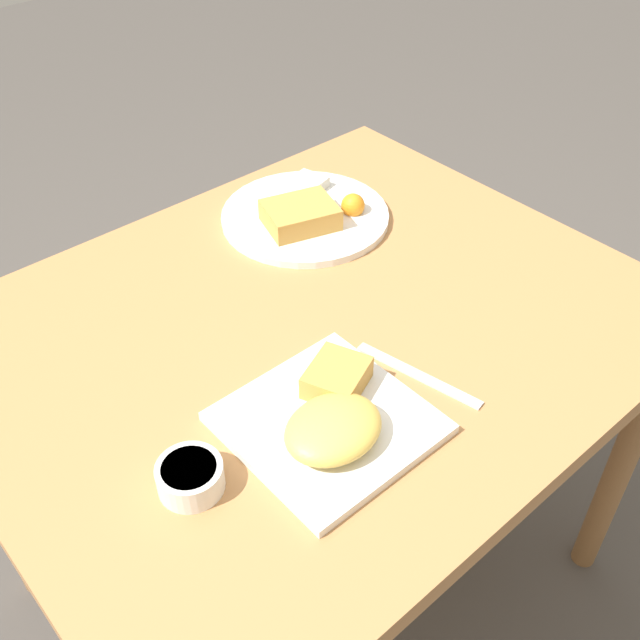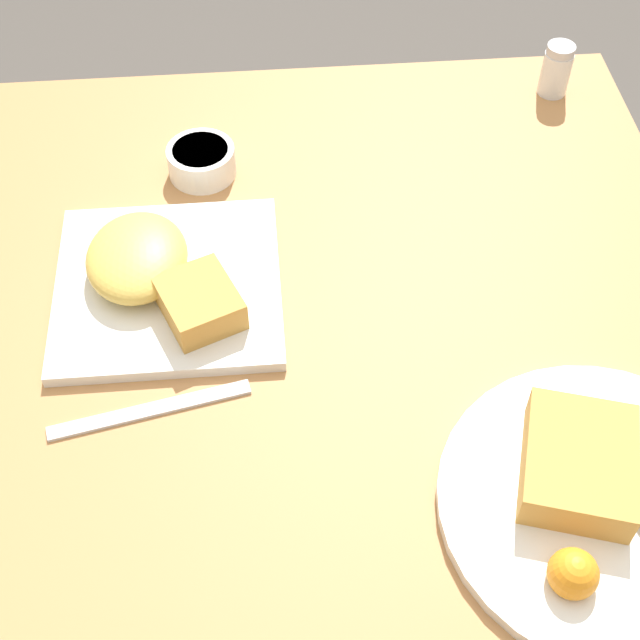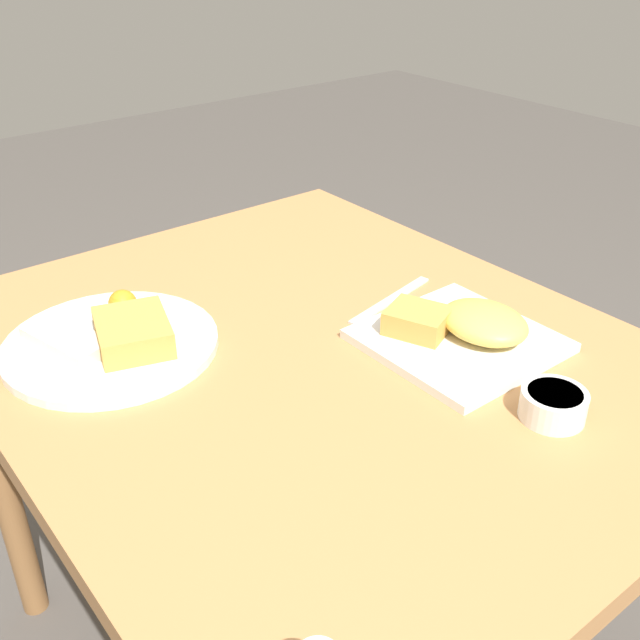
% 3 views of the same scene
% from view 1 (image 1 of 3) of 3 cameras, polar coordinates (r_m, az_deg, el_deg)
% --- Properties ---
extents(ground_plane, '(8.00, 8.00, 0.00)m').
position_cam_1_polar(ground_plane, '(1.73, -0.47, -18.49)').
color(ground_plane, '#4C4742').
extents(dining_table, '(1.06, 0.86, 0.72)m').
position_cam_1_polar(dining_table, '(1.22, -0.63, -2.97)').
color(dining_table, '#B27A47').
rests_on(dining_table, ground_plane).
extents(plate_square_near, '(0.25, 0.25, 0.06)m').
position_cam_1_polar(plate_square_near, '(1.00, 0.85, -7.52)').
color(plate_square_near, white).
rests_on(plate_square_near, dining_table).
extents(plate_oval_far, '(0.31, 0.31, 0.05)m').
position_cam_1_polar(plate_oval_far, '(1.39, -1.14, 8.12)').
color(plate_oval_far, white).
rests_on(plate_oval_far, dining_table).
extents(sauce_ramekin, '(0.08, 0.08, 0.04)m').
position_cam_1_polar(sauce_ramekin, '(0.95, -9.86, -11.67)').
color(sauce_ramekin, white).
rests_on(sauce_ramekin, dining_table).
extents(butter_knife, '(0.06, 0.20, 0.00)m').
position_cam_1_polar(butter_knife, '(1.09, 7.48, -4.18)').
color(butter_knife, silver).
rests_on(butter_knife, dining_table).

